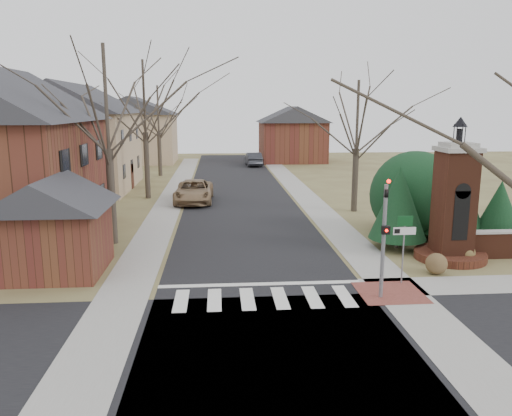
{
  "coord_description": "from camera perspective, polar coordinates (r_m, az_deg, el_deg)",
  "views": [
    {
      "loc": [
        -1.6,
        -16.33,
        6.86
      ],
      "look_at": [
        0.11,
        6.0,
        2.34
      ],
      "focal_mm": 35.0,
      "sensor_mm": 36.0,
      "label": 1
    }
  ],
  "objects": [
    {
      "name": "bare_tree_2",
      "position": [
        51.67,
        -11.16,
        11.39
      ],
      "size": [
        7.35,
        7.35,
        10.19
      ],
      "color": "#473D33",
      "rests_on": "ground"
    },
    {
      "name": "house_distant_left",
      "position": [
        65.22,
        -13.72,
        8.81
      ],
      "size": [
        10.8,
        8.8,
        8.53
      ],
      "color": "tan",
      "rests_on": "ground"
    },
    {
      "name": "pickup_truck",
      "position": [
        36.96,
        -7.11,
        1.9
      ],
      "size": [
        2.82,
        5.86,
        1.61
      ],
      "primitive_type": "imported",
      "rotation": [
        0.0,
        0.0,
        -0.02
      ],
      "color": "#8F704E",
      "rests_on": "ground"
    },
    {
      "name": "sidewalk_left",
      "position": [
        39.11,
        -9.59,
        1.17
      ],
      "size": [
        2.0,
        60.0,
        0.02
      ],
      "primitive_type": "cube",
      "color": "gray",
      "rests_on": "ground"
    },
    {
      "name": "sign_post",
      "position": [
        20.28,
        16.56,
        -3.08
      ],
      "size": [
        0.9,
        0.07,
        2.75
      ],
      "color": "slate",
      "rests_on": "ground"
    },
    {
      "name": "dry_shrub_right",
      "position": [
        24.57,
        22.86,
        -4.72
      ],
      "size": [
        0.82,
        0.82,
        0.82
      ],
      "primitive_type": "sphere",
      "color": "brown",
      "rests_on": "ground"
    },
    {
      "name": "bare_tree_0",
      "position": [
        25.92,
        -16.83,
        12.79
      ],
      "size": [
        8.05,
        8.05,
        11.15
      ],
      "color": "#473D33",
      "rests_on": "ground"
    },
    {
      "name": "evergreen_far",
      "position": [
        27.88,
        26.09,
        -0.01
      ],
      "size": [
        2.4,
        2.4,
        3.3
      ],
      "color": "#473D33",
      "rests_on": "ground"
    },
    {
      "name": "house_distant_right",
      "position": [
        65.12,
        4.15,
        8.56
      ],
      "size": [
        8.8,
        8.8,
        7.3
      ],
      "color": "brown",
      "rests_on": "ground"
    },
    {
      "name": "crosswalk_zone",
      "position": [
        18.52,
        0.9,
        -10.3
      ],
      "size": [
        8.0,
        2.2,
        0.02
      ],
      "primitive_type": "cube",
      "color": "silver",
      "rests_on": "ground"
    },
    {
      "name": "evergreen_mass",
      "position": [
        28.27,
        17.71,
        1.8
      ],
      "size": [
        4.8,
        4.8,
        4.8
      ],
      "primitive_type": "sphere",
      "color": "#10321A",
      "rests_on": "ground"
    },
    {
      "name": "cross_street",
      "position": [
        15.08,
        2.27,
        -15.64
      ],
      "size": [
        120.0,
        8.0,
        0.01
      ],
      "primitive_type": "cube",
      "color": "black",
      "rests_on": "ground"
    },
    {
      "name": "traffic_signal_pole",
      "position": [
        18.41,
        14.45,
        -2.38
      ],
      "size": [
        0.28,
        0.41,
        4.5
      ],
      "color": "slate",
      "rests_on": "ground"
    },
    {
      "name": "dry_shrub_left",
      "position": [
        22.29,
        19.92,
        -6.01
      ],
      "size": [
        0.9,
        0.9,
        0.9
      ],
      "primitive_type": "sphere",
      "color": "brown",
      "rests_on": "ground"
    },
    {
      "name": "sidewalk_right_main",
      "position": [
        39.53,
        5.6,
        1.38
      ],
      "size": [
        2.0,
        60.0,
        0.02
      ],
      "primitive_type": "cube",
      "color": "gray",
      "rests_on": "ground"
    },
    {
      "name": "curb_apron",
      "position": [
        19.7,
        15.07,
        -9.33
      ],
      "size": [
        2.4,
        2.4,
        0.02
      ],
      "primitive_type": "cube",
      "color": "brown",
      "rests_on": "ground"
    },
    {
      "name": "garage_left",
      "position": [
        22.42,
        -22.24,
        -1.35
      ],
      "size": [
        4.8,
        4.8,
        4.29
      ],
      "color": "brown",
      "rests_on": "ground"
    },
    {
      "name": "main_street",
      "position": [
        38.97,
        -1.96,
        1.28
      ],
      "size": [
        8.0,
        70.0,
        0.01
      ],
      "primitive_type": "cube",
      "color": "black",
      "rests_on": "ground"
    },
    {
      "name": "distant_car",
      "position": [
        59.87,
        -0.3,
        5.61
      ],
      "size": [
        1.93,
        4.94,
        1.6
      ],
      "primitive_type": "imported",
      "rotation": [
        0.0,
        0.0,
        3.19
      ],
      "color": "#2F3136",
      "rests_on": "ground"
    },
    {
      "name": "stop_bar",
      "position": [
        19.92,
        0.5,
        -8.71
      ],
      "size": [
        8.0,
        0.35,
        0.02
      ],
      "primitive_type": "cube",
      "color": "silver",
      "rests_on": "ground"
    },
    {
      "name": "bare_tree_3",
      "position": [
        33.59,
        11.55,
        10.9
      ],
      "size": [
        7.0,
        7.0,
        9.7
      ],
      "color": "#473D33",
      "rests_on": "ground"
    },
    {
      "name": "bare_tree_1",
      "position": [
        38.73,
        -12.72,
        12.88
      ],
      "size": [
        8.4,
        8.4,
        11.64
      ],
      "color": "#473D33",
      "rests_on": "ground"
    },
    {
      "name": "evergreen_near",
      "position": [
        25.35,
        16.01,
        0.6
      ],
      "size": [
        2.8,
        2.8,
        4.1
      ],
      "color": "#473D33",
      "rests_on": "ground"
    },
    {
      "name": "ground",
      "position": [
        17.79,
        1.14,
        -11.27
      ],
      "size": [
        120.0,
        120.0,
        0.0
      ],
      "primitive_type": "plane",
      "color": "brown",
      "rests_on": "ground"
    },
    {
      "name": "house_stucco_left",
      "position": [
        44.99,
        -19.91,
        7.86
      ],
      "size": [
        9.8,
        12.8,
        9.28
      ],
      "color": "tan",
      "rests_on": "ground"
    },
    {
      "name": "evergreen_mid",
      "position": [
        27.68,
        21.61,
        1.76
      ],
      "size": [
        3.4,
        3.4,
        4.7
      ],
      "color": "#473D33",
      "rests_on": "ground"
    },
    {
      "name": "brick_gate_monument",
      "position": [
        24.27,
        21.61,
        -0.55
      ],
      "size": [
        3.2,
        3.2,
        6.47
      ],
      "color": "#522718",
      "rests_on": "ground"
    }
  ]
}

